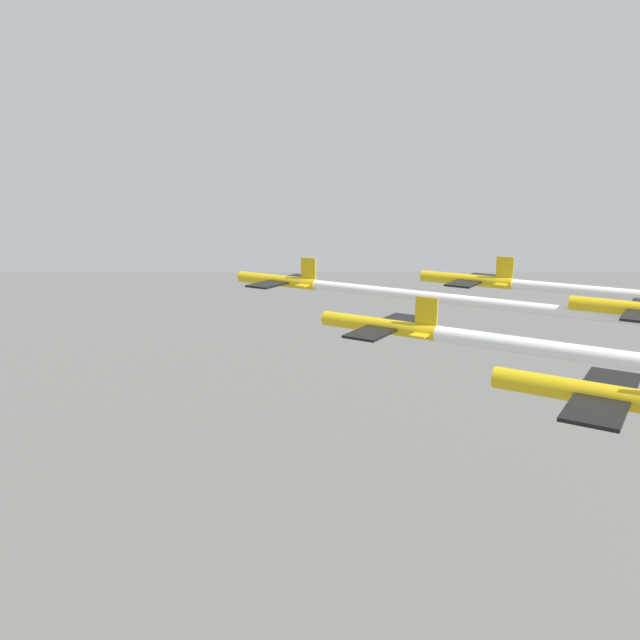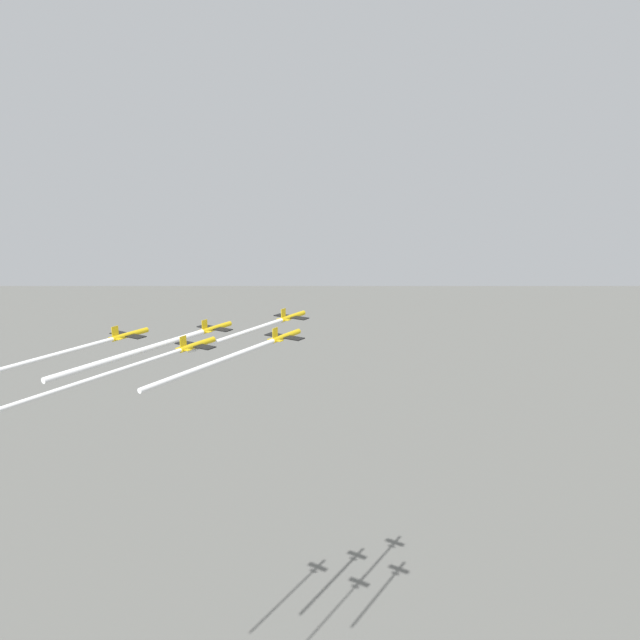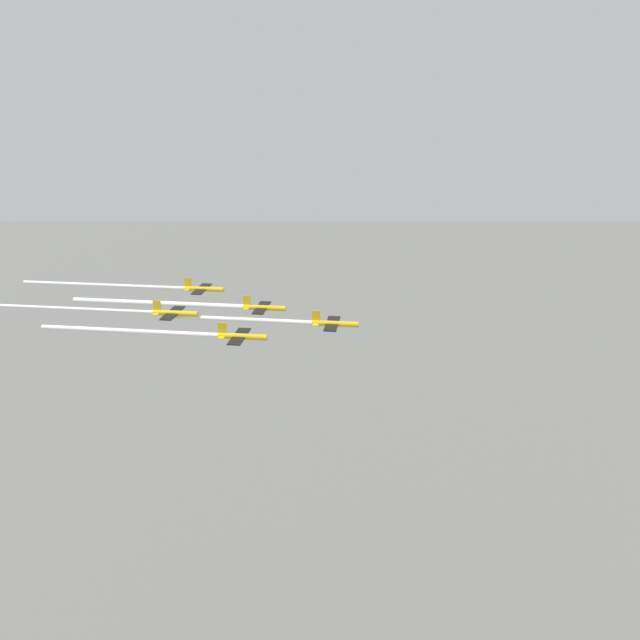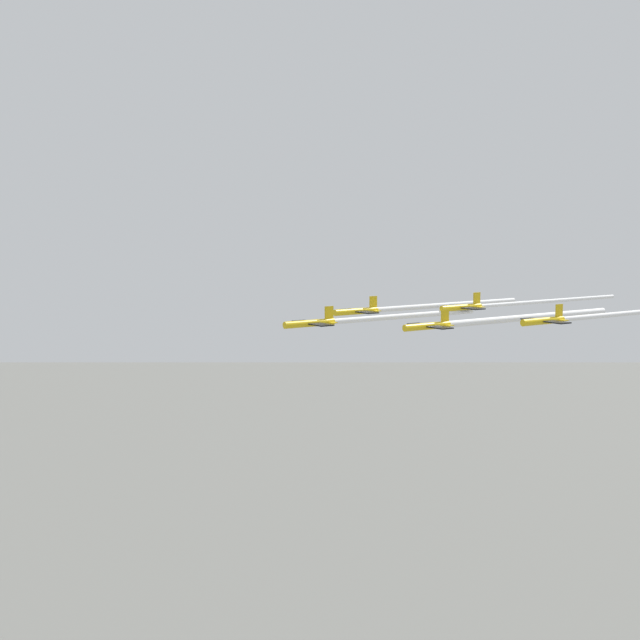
% 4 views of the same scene
% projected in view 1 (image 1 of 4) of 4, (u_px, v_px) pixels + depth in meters
% --- Properties ---
extents(jet_0, '(10.11, 10.36, 3.54)m').
position_uv_depth(jet_0, '(280.00, 280.00, 70.99)').
color(jet_0, gold).
extents(jet_1, '(10.11, 10.36, 3.54)m').
position_uv_depth(jet_1, '(382.00, 325.00, 52.59)').
color(jet_1, gold).
extents(jet_2, '(10.11, 10.36, 3.54)m').
position_uv_depth(jet_2, '(469.00, 279.00, 70.32)').
color(jet_2, gold).
extents(jet_3, '(10.11, 10.36, 3.54)m').
position_uv_depth(jet_3, '(598.00, 394.00, 33.85)').
color(jet_3, gold).
extents(smoke_trail_0, '(15.27, 31.96, 1.03)m').
position_uv_depth(smoke_trail_0, '(468.00, 301.00, 59.51)').
color(smoke_trail_0, white).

